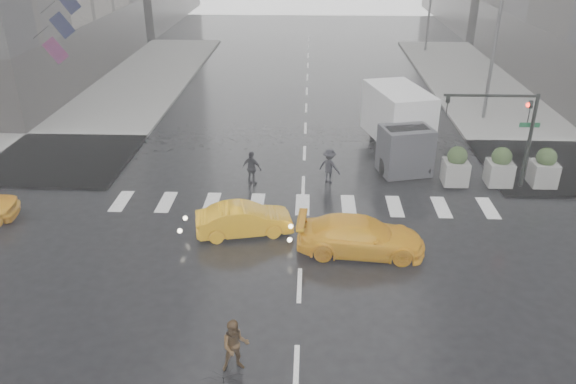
{
  "coord_description": "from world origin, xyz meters",
  "views": [
    {
      "loc": [
        0.25,
        -15.76,
        11.19
      ],
      "look_at": [
        -0.47,
        2.0,
        2.55
      ],
      "focal_mm": 35.0,
      "sensor_mm": 36.0,
      "label": 1
    }
  ],
  "objects_px": {
    "traffic_signal_pole": "(510,122)",
    "box_truck": "(400,124)",
    "pedestrian_brown": "(235,346)",
    "taxi_mid": "(244,220)"
  },
  "relations": [
    {
      "from": "pedestrian_brown",
      "to": "box_truck",
      "type": "relative_size",
      "value": 0.25
    },
    {
      "from": "pedestrian_brown",
      "to": "taxi_mid",
      "type": "bearing_deg",
      "value": 81.4
    },
    {
      "from": "traffic_signal_pole",
      "to": "taxi_mid",
      "type": "xyz_separation_m",
      "value": [
        -11.26,
        -4.6,
        -2.6
      ]
    },
    {
      "from": "traffic_signal_pole",
      "to": "pedestrian_brown",
      "type": "bearing_deg",
      "value": -131.61
    },
    {
      "from": "box_truck",
      "to": "pedestrian_brown",
      "type": "bearing_deg",
      "value": -127.13
    },
    {
      "from": "traffic_signal_pole",
      "to": "taxi_mid",
      "type": "bearing_deg",
      "value": -157.79
    },
    {
      "from": "pedestrian_brown",
      "to": "box_truck",
      "type": "distance_m",
      "value": 17.08
    },
    {
      "from": "traffic_signal_pole",
      "to": "box_truck",
      "type": "distance_m",
      "value": 5.78
    },
    {
      "from": "traffic_signal_pole",
      "to": "box_truck",
      "type": "xyz_separation_m",
      "value": [
        -4.16,
        3.76,
        -1.41
      ]
    },
    {
      "from": "taxi_mid",
      "to": "box_truck",
      "type": "height_order",
      "value": "box_truck"
    }
  ]
}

